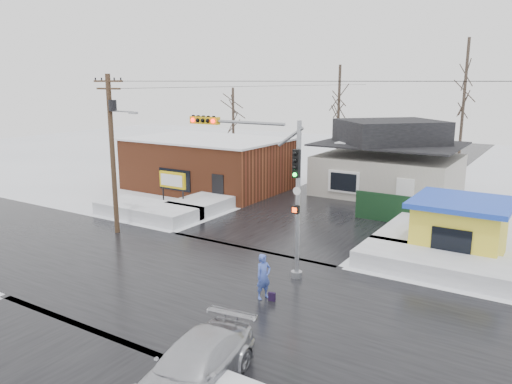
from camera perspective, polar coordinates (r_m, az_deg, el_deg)
The scene contains 20 objects.
ground at distance 22.50m, azimuth -8.22°, elevation -10.06°, with size 120.00×120.00×0.00m, color white.
road_ns at distance 22.50m, azimuth -8.22°, elevation -10.03°, with size 10.00×120.00×0.02m, color black.
road_ew at distance 22.50m, azimuth -8.22°, elevation -10.03°, with size 120.00×10.00×0.02m, color black.
snowbank_nw at distance 33.09m, azimuth -12.30°, elevation -2.09°, with size 7.00×3.00×0.80m, color white.
snowbank_ne at distance 24.57m, azimuth 19.63°, elevation -7.71°, with size 7.00×3.00×0.80m, color white.
snowbank_nside_w at distance 35.50m, azimuth -4.34°, elevation -0.83°, with size 3.00×8.00×0.80m, color white.
snowbank_nside_e at distance 29.63m, azimuth 18.05°, elevation -4.15°, with size 3.00×8.00×0.80m, color white.
traffic_signal at distance 22.14m, azimuth 1.22°, elevation 1.98°, with size 6.05×0.68×7.00m.
utility_pole at distance 29.08m, azimuth -16.05°, elevation 5.18°, with size 3.15×0.44×9.00m.
brick_building at distance 40.66m, azimuth -5.56°, elevation 3.27°, with size 12.20×8.20×4.12m.
marquee_sign at distance 34.52m, azimuth -9.53°, elevation 1.23°, with size 2.20×0.21×2.55m.
house at distance 39.89m, azimuth 14.94°, elevation 3.51°, with size 10.40×8.40×5.76m.
kiosk at distance 26.98m, azimuth 22.27°, elevation -3.75°, with size 4.60×4.60×2.88m.
fence at distance 31.49m, azimuth 18.15°, elevation -2.24°, with size 8.00×0.12×1.80m, color black.
tree_far_left at distance 45.27m, azimuth 9.51°, elevation 11.58°, with size 3.00×3.00×10.00m.
tree_far_mid at distance 44.36m, azimuth 22.93°, elevation 12.82°, with size 3.00×3.00×12.00m.
tree_far_west at distance 48.42m, azimuth -2.64°, elevation 9.90°, with size 3.00×3.00×8.00m.
pedestrian at distance 20.28m, azimuth 0.86°, elevation -9.68°, with size 0.68×0.45×1.86m, color #445DC0.
car at distance 15.03m, azimuth -7.04°, elevation -19.22°, with size 2.00×4.92×1.43m, color #B8B9C0.
shopping_bag at distance 20.35m, azimuth 1.82°, elevation -11.92°, with size 0.28×0.12×0.35m, color black.
Camera 1 is at (13.65, -15.68, 8.61)m, focal length 35.00 mm.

